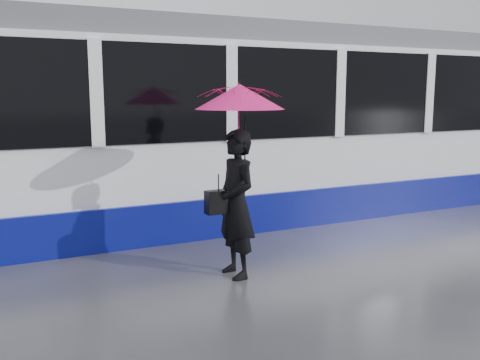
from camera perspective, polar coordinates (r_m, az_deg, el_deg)
ground at (r=7.04m, az=-1.45°, el=-9.05°), size 90.00×90.00×0.00m
rails at (r=9.28m, az=-7.95°, el=-4.54°), size 34.00×1.51×0.02m
tram at (r=9.46m, az=-1.36°, el=5.80°), size 26.00×2.56×3.35m
woman at (r=6.41m, az=-0.42°, el=-2.57°), size 0.46×0.67×1.79m
umbrella at (r=6.30m, az=-0.02°, el=7.02°), size 1.10×1.10×1.21m
handbag at (r=6.33m, az=-2.30°, el=-2.33°), size 0.33×0.15×0.46m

